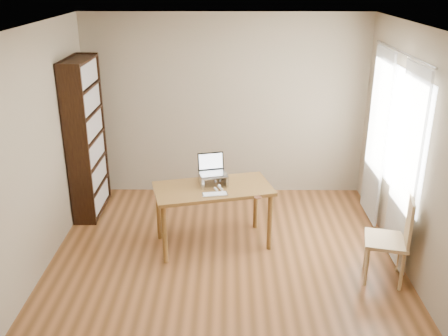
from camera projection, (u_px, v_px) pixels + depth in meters
room at (228, 163)px, 5.03m from camera, size 4.04×4.54×2.64m
bookshelf at (86, 138)px, 6.56m from camera, size 0.30×0.90×2.10m
curtains at (390, 149)px, 5.79m from camera, size 0.03×1.90×2.25m
desk at (213, 195)px, 5.86m from camera, size 1.48×0.99×0.75m
laptop_stand at (213, 178)px, 5.87m from camera, size 0.32×0.25×0.13m
laptop at (213, 168)px, 5.88m from camera, size 0.36×0.33×0.22m
keyboard at (215, 194)px, 5.61m from camera, size 0.30×0.17×0.02m
coaster at (258, 197)px, 5.56m from camera, size 0.09×0.09×0.01m
cat at (214, 179)px, 5.91m from camera, size 0.23×0.47×0.13m
chair at (394, 235)px, 5.21m from camera, size 0.52×0.52×0.98m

